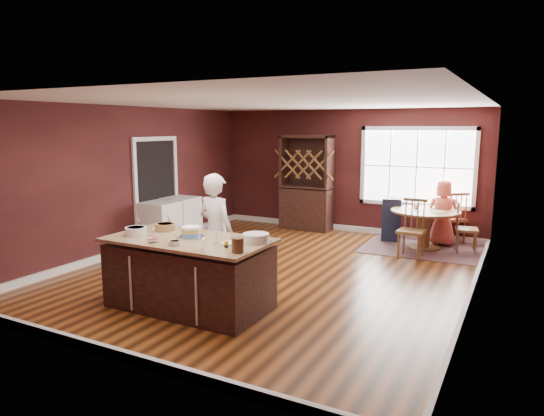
{
  "coord_description": "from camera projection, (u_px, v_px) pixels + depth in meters",
  "views": [
    {
      "loc": [
        3.5,
        -6.8,
        2.34
      ],
      "look_at": [
        -0.02,
        -0.08,
        1.05
      ],
      "focal_mm": 32.0,
      "sensor_mm": 36.0,
      "label": 1
    }
  ],
  "objects": [
    {
      "name": "dinner_plate",
      "position": [
        231.0,
        243.0,
        5.91
      ],
      "size": [
        0.25,
        0.25,
        0.02
      ],
      "primitive_type": "cylinder",
      "color": "#FFF4CD",
      "rests_on": "kitchen_island"
    },
    {
      "name": "doorway",
      "position": [
        157.0,
        193.0,
        9.64
      ],
      "size": [
        0.08,
        1.26,
        2.13
      ],
      "primitive_type": null,
      "color": "white",
      "rests_on": "room_shell"
    },
    {
      "name": "bowl_pink",
      "position": [
        153.0,
        240.0,
        5.96
      ],
      "size": [
        0.15,
        0.15,
        0.05
      ],
      "primitive_type": "cylinder",
      "color": "white",
      "rests_on": "kitchen_island"
    },
    {
      "name": "window",
      "position": [
        417.0,
        167.0,
        10.02
      ],
      "size": [
        2.36,
        0.1,
        1.66
      ],
      "primitive_type": null,
      "color": "white",
      "rests_on": "room_shell"
    },
    {
      "name": "bowl_olive",
      "position": [
        175.0,
        243.0,
        5.82
      ],
      "size": [
        0.15,
        0.15,
        0.06
      ],
      "primitive_type": "cylinder",
      "color": "beige",
      "rests_on": "kitchen_island"
    },
    {
      "name": "hutch",
      "position": [
        306.0,
        183.0,
        10.96
      ],
      "size": [
        1.16,
        0.49,
        2.13
      ],
      "primitive_type": "cube",
      "color": "#301D11",
      "rests_on": "ground"
    },
    {
      "name": "chair_east",
      "position": [
        467.0,
        227.0,
        8.99
      ],
      "size": [
        0.45,
        0.47,
        0.97
      ],
      "primitive_type": null,
      "rotation": [
        0.0,
        0.0,
        1.74
      ],
      "color": "olive",
      "rests_on": "ground"
    },
    {
      "name": "bowl_yellow",
      "position": [
        165.0,
        227.0,
        6.64
      ],
      "size": [
        0.26,
        0.26,
        0.1
      ],
      "primitive_type": "cylinder",
      "color": "#9D6F43",
      "rests_on": "kitchen_island"
    },
    {
      "name": "high_chair",
      "position": [
        391.0,
        218.0,
        9.93
      ],
      "size": [
        0.45,
        0.45,
        0.93
      ],
      "primitive_type": null,
      "rotation": [
        0.0,
        0.0,
        0.21
      ],
      "color": "black",
      "rests_on": "ground"
    },
    {
      "name": "table_cup",
      "position": [
        416.0,
        206.0,
        9.43
      ],
      "size": [
        0.15,
        0.15,
        0.1
      ],
      "primitive_type": "imported",
      "rotation": [
        0.0,
        0.0,
        -0.24
      ],
      "color": "white",
      "rests_on": "dining_table"
    },
    {
      "name": "dryer",
      "position": [
        181.0,
        219.0,
        9.86
      ],
      "size": [
        0.63,
        0.61,
        0.91
      ],
      "primitive_type": "cube",
      "color": "white",
      "rests_on": "ground"
    },
    {
      "name": "dining_table",
      "position": [
        425.0,
        221.0,
        9.26
      ],
      "size": [
        1.29,
        1.29,
        0.75
      ],
      "color": "brown",
      "rests_on": "ground"
    },
    {
      "name": "kitchen_island",
      "position": [
        189.0,
        275.0,
        6.26
      ],
      "size": [
        2.11,
        1.11,
        0.92
      ],
      "color": "black",
      "rests_on": "ground"
    },
    {
      "name": "drinking_glass",
      "position": [
        216.0,
        238.0,
        5.91
      ],
      "size": [
        0.07,
        0.07,
        0.13
      ],
      "primitive_type": "cylinder",
      "color": "silver",
      "rests_on": "kitchen_island"
    },
    {
      "name": "chair_south",
      "position": [
        411.0,
        229.0,
        8.61
      ],
      "size": [
        0.47,
        0.45,
        1.07
      ],
      "primitive_type": null,
      "rotation": [
        0.0,
        0.0,
        -0.05
      ],
      "color": "#98552F",
      "rests_on": "ground"
    },
    {
      "name": "rug",
      "position": [
        423.0,
        248.0,
        9.35
      ],
      "size": [
        2.31,
        1.82,
        0.01
      ],
      "primitive_type": "cube",
      "rotation": [
        0.0,
        0.0,
        0.04
      ],
      "color": "brown",
      "rests_on": "ground"
    },
    {
      "name": "seated_woman",
      "position": [
        443.0,
        213.0,
        9.51
      ],
      "size": [
        0.72,
        0.55,
        1.31
      ],
      "primitive_type": "imported",
      "rotation": [
        0.0,
        0.0,
        3.36
      ],
      "color": "#E86455",
      "rests_on": "ground"
    },
    {
      "name": "room_shell",
      "position": [
        276.0,
        189.0,
        7.7
      ],
      "size": [
        7.0,
        7.0,
        7.0
      ],
      "color": "brown",
      "rests_on": "ground"
    },
    {
      "name": "bowl_blue",
      "position": [
        136.0,
        231.0,
        6.35
      ],
      "size": [
        0.28,
        0.28,
        0.11
      ],
      "primitive_type": "cylinder",
      "color": "silver",
      "rests_on": "kitchen_island"
    },
    {
      "name": "chair_north",
      "position": [
        453.0,
        217.0,
        9.79
      ],
      "size": [
        0.61,
        0.6,
        1.06
      ],
      "primitive_type": null,
      "rotation": [
        0.0,
        0.0,
        3.77
      ],
      "color": "brown",
      "rests_on": "ground"
    },
    {
      "name": "baker",
      "position": [
        216.0,
        232.0,
        6.88
      ],
      "size": [
        0.68,
        0.52,
        1.69
      ],
      "primitive_type": "imported",
      "rotation": [
        0.0,
        0.0,
        2.94
      ],
      "color": "silver",
      "rests_on": "ground"
    },
    {
      "name": "white_tub",
      "position": [
        256.0,
        238.0,
        5.96
      ],
      "size": [
        0.32,
        0.32,
        0.11
      ],
      "primitive_type": "cylinder",
      "color": "silver",
      "rests_on": "kitchen_island"
    },
    {
      "name": "layer_cake",
      "position": [
        191.0,
        232.0,
        6.24
      ],
      "size": [
        0.34,
        0.34,
        0.14
      ],
      "primitive_type": null,
      "color": "white",
      "rests_on": "kitchen_island"
    },
    {
      "name": "toy_figurine",
      "position": [
        226.0,
        244.0,
        5.71
      ],
      "size": [
        0.05,
        0.05,
        0.09
      ],
      "primitive_type": null,
      "color": "yellow",
      "rests_on": "kitchen_island"
    },
    {
      "name": "table_plate",
      "position": [
        438.0,
        212.0,
        8.99
      ],
      "size": [
        0.22,
        0.22,
        0.02
      ],
      "primitive_type": "cylinder",
      "color": "beige",
      "rests_on": "dining_table"
    },
    {
      "name": "washer",
      "position": [
        160.0,
        225.0,
        9.31
      ],
      "size": [
        0.62,
        0.6,
        0.9
      ],
      "primitive_type": "cube",
      "color": "white",
      "rests_on": "ground"
    },
    {
      "name": "toddler",
      "position": [
        391.0,
        202.0,
        9.87
      ],
      "size": [
        0.18,
        0.14,
        0.26
      ],
      "primitive_type": null,
      "color": "#8CA5BF",
      "rests_on": "high_chair"
    },
    {
      "name": "stoneware_crock",
      "position": [
        238.0,
        245.0,
        5.48
      ],
      "size": [
        0.14,
        0.14,
        0.17
      ],
      "primitive_type": "cylinder",
      "color": "#4B2F1C",
      "rests_on": "kitchen_island"
    }
  ]
}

